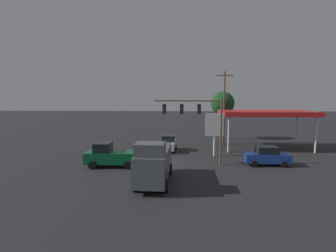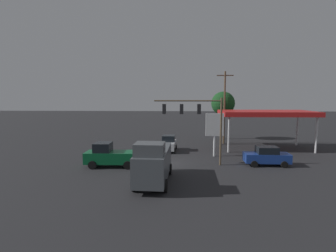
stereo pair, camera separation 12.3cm
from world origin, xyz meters
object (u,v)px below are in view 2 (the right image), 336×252
utility_pole (224,106)px  pickup_parked (111,156)px  delivery_truck (153,162)px  traffic_signal_assembly (196,115)px  price_sign (215,126)px  street_tree (223,104)px  hatchback_crossing (169,144)px  sedan_waiting (267,156)px

utility_pole → pickup_parked: size_ratio=2.01×
delivery_truck → traffic_signal_assembly: bearing=149.7°
price_sign → delivery_truck: bearing=58.0°
delivery_truck → street_tree: bearing=160.3°
utility_pole → pickup_parked: 19.51m
utility_pole → street_tree: utility_pole is taller
price_sign → delivery_truck: price_sign is taller
price_sign → hatchback_crossing: (5.43, -2.77, -2.54)m
utility_pole → pickup_parked: (13.33, 13.53, -4.45)m
sedan_waiting → pickup_parked: size_ratio=0.84×
traffic_signal_assembly → utility_pole: bearing=-111.5°
hatchback_crossing → pickup_parked: 9.50m
sedan_waiting → pickup_parked: 15.62m
street_tree → sedan_waiting: bearing=96.1°
utility_pole → price_sign: 9.09m
sedan_waiting → street_tree: street_tree is taller
pickup_parked → street_tree: street_tree is taller
price_sign → sedan_waiting: size_ratio=1.13×
street_tree → price_sign: bearing=76.9°
price_sign → pickup_parked: 12.18m
sedan_waiting → traffic_signal_assembly: bearing=2.1°
utility_pole → street_tree: 4.24m
traffic_signal_assembly → utility_pole: 13.40m
price_sign → street_tree: bearing=-103.1°
traffic_signal_assembly → price_sign: traffic_signal_assembly is taller
price_sign → hatchback_crossing: price_sign is taller
hatchback_crossing → traffic_signal_assembly: bearing=27.1°
utility_pole → delivery_truck: utility_pole is taller
sedan_waiting → pickup_parked: pickup_parked is taller
traffic_signal_assembly → delivery_truck: bearing=57.5°
utility_pole → hatchback_crossing: size_ratio=2.72×
traffic_signal_assembly → price_sign: size_ratio=1.36×
traffic_signal_assembly → utility_pole: (-4.91, -12.46, 0.53)m
price_sign → pickup_parked: price_sign is taller
price_sign → delivery_truck: size_ratio=0.73×
sedan_waiting → street_tree: size_ratio=0.57×
hatchback_crossing → pickup_parked: size_ratio=0.74×
price_sign → pickup_parked: size_ratio=0.95×
hatchback_crossing → price_sign: bearing=65.9°
delivery_truck → street_tree: street_tree is taller
sedan_waiting → pickup_parked: bearing=5.5°
utility_pole → delivery_truck: 20.54m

